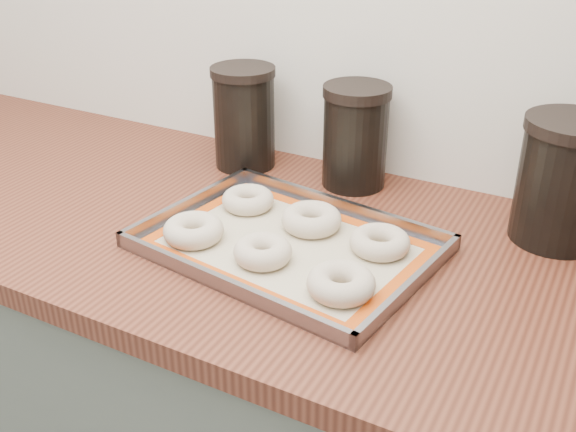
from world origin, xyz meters
The scene contains 12 objects.
countertop centered at (0.00, 1.68, 0.88)m, with size 3.06×0.68×0.04m, color brown.
baking_tray centered at (-0.14, 1.64, 0.91)m, with size 0.50×0.39×0.03m.
baking_mat centered at (-0.14, 1.64, 0.90)m, with size 0.46×0.35×0.00m.
bagel_front_left centered at (-0.28, 1.58, 0.92)m, with size 0.10×0.10×0.04m, color beige.
bagel_front_mid centered at (-0.15, 1.57, 0.92)m, with size 0.09×0.09×0.03m, color beige.
bagel_front_right centered at (0.00, 1.55, 0.92)m, with size 0.10×0.10×0.04m, color beige.
bagel_back_left centered at (-0.26, 1.72, 0.92)m, with size 0.09×0.09×0.03m, color beige.
bagel_back_mid centered at (-0.13, 1.71, 0.92)m, with size 0.10×0.10×0.04m, color beige.
bagel_back_right centered at (0.00, 1.69, 0.92)m, with size 0.10×0.10×0.03m, color beige.
canister_left centered at (-0.38, 1.90, 1.00)m, with size 0.13×0.13×0.21m.
canister_mid centered at (-0.14, 1.92, 1.00)m, with size 0.13×0.13×0.20m.
canister_right centered at (0.24, 1.88, 1.01)m, with size 0.16×0.16×0.21m.
Camera 1 is at (0.32, 0.79, 1.46)m, focal length 42.00 mm.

